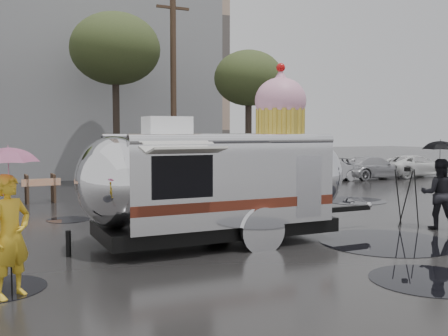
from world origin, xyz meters
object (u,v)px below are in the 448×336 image
person_right (439,194)px  tripod (407,191)px  person_left (10,236)px  airstream_trailer (220,177)px

person_right → tripod: size_ratio=1.15×
person_left → person_right: size_ratio=1.03×
airstream_trailer → person_left: bearing=-153.4°
airstream_trailer → tripod: size_ratio=4.96×
person_right → tripod: person_right is taller
airstream_trailer → person_right: size_ratio=4.31×
tripod → person_left: bearing=-149.3°
person_right → person_left: bearing=49.0°
person_left → airstream_trailer: bearing=-8.8°
airstream_trailer → tripod: (5.34, -0.36, -0.53)m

